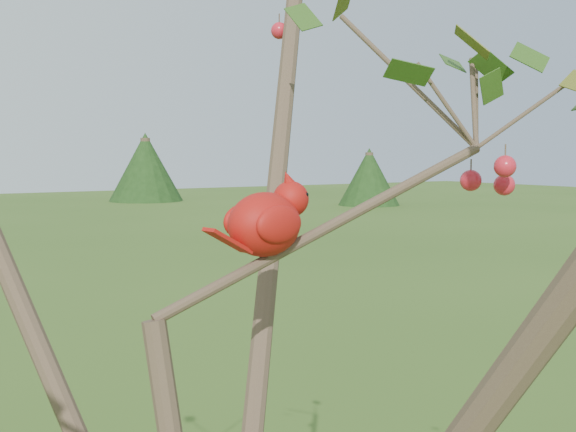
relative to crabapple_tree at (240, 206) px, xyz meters
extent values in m
sphere|color=red|center=(0.55, 0.11, 0.02)|extent=(0.04, 0.04, 0.04)
sphere|color=red|center=(0.61, 0.08, 0.01)|extent=(0.04, 0.04, 0.04)
sphere|color=red|center=(0.56, 0.04, 0.05)|extent=(0.04, 0.04, 0.04)
sphere|color=red|center=(0.46, 0.64, 0.36)|extent=(0.04, 0.04, 0.04)
ellipsoid|color=red|center=(0.10, 0.11, -0.04)|extent=(0.14, 0.12, 0.10)
sphere|color=red|center=(0.16, 0.12, 0.00)|extent=(0.07, 0.07, 0.06)
cone|color=red|center=(0.15, 0.12, 0.03)|extent=(0.05, 0.04, 0.04)
cone|color=#D85914|center=(0.19, 0.13, -0.01)|extent=(0.03, 0.03, 0.02)
ellipsoid|color=black|center=(0.18, 0.12, -0.01)|extent=(0.02, 0.03, 0.03)
cube|color=red|center=(0.03, 0.10, -0.06)|extent=(0.08, 0.04, 0.04)
ellipsoid|color=red|center=(0.09, 0.15, -0.04)|extent=(0.09, 0.04, 0.06)
ellipsoid|color=red|center=(0.11, 0.07, -0.04)|extent=(0.09, 0.04, 0.06)
cylinder|color=#473226|center=(11.55, 30.27, -0.69)|extent=(0.43, 0.43, 2.86)
cone|color=#183211|center=(11.55, 30.27, -0.57)|extent=(3.33, 3.33, 3.10)
cylinder|color=#473226|center=(18.47, 22.80, -1.02)|extent=(0.33, 0.33, 2.21)
cone|color=#183211|center=(18.47, 22.80, -0.93)|extent=(2.57, 2.57, 2.39)
camera|label=1|loc=(-0.46, -0.85, 0.07)|focal=45.00mm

